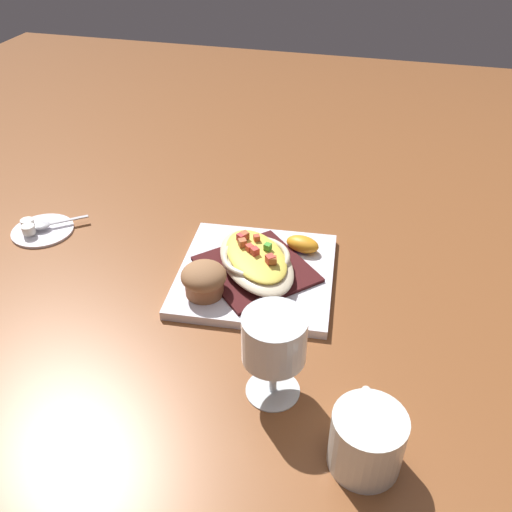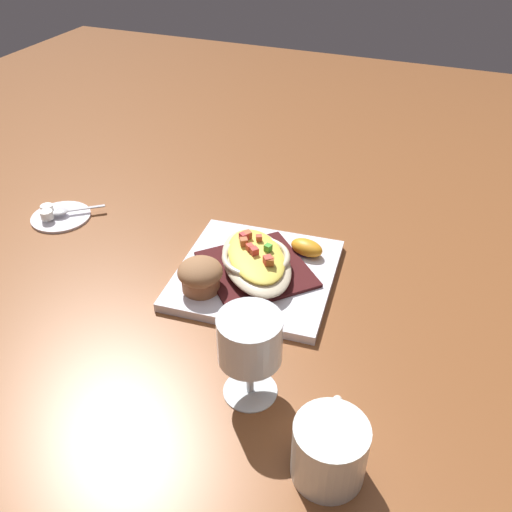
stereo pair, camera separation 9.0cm
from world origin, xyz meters
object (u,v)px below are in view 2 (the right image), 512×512
Objects in this scene: orange_garnish at (306,248)px; stemmed_glass at (250,343)px; square_plate at (256,274)px; creamer_cup_0 at (47,209)px; spoon at (64,211)px; creamer_cup_1 at (47,215)px; muffin at (200,275)px; gratin_dish at (256,259)px; coffee_mug at (329,452)px; creamer_saucer at (61,216)px.

orange_garnish is 0.50× the size of stemmed_glass.
creamer_cup_0 is (0.03, 0.45, 0.01)m from square_plate.
creamer_cup_0 is at bearing 106.83° from spoon.
muffin is at bearing -103.02° from creamer_cup_1.
stemmed_glass is at bearing -160.03° from gratin_dish.
stemmed_glass is 0.58m from creamer_cup_1.
coffee_mug is 1.00× the size of creamer_saucer.
orange_garnish is at bearing -85.29° from spoon.
stemmed_glass is at bearing -160.03° from square_plate.
spoon is 0.03m from creamer_cup_0.
spoon reaches higher than creamer_saucer.
coffee_mug is at bearing -118.31° from spoon.
creamer_saucer is (0.11, 0.36, -0.04)m from muffin.
creamer_cup_1 is at bearing -142.80° from creamer_cup_0.
creamer_cup_0 is at bearing 74.94° from muffin.
gratin_dish is at bearing -91.32° from creamer_cup_1.
gratin_dish is 9.10× the size of creamer_cup_0.
stemmed_glass reaches higher than orange_garnish.
orange_garnish is at bearing -82.38° from creamer_cup_1.
muffin is at bearing 50.44° from coffee_mug.
coffee_mug reaches higher than creamer_cup_1.
creamer_cup_0 is at bearing 95.46° from orange_garnish.
stemmed_glass is at bearing -114.56° from creamer_cup_1.
creamer_saucer is (-0.04, 0.49, -0.02)m from orange_garnish.
muffin is 0.22m from stemmed_glass.
orange_garnish reaches higher than spoon.
square_plate is 3.56× the size of muffin.
coffee_mug is 0.72m from spoon.
creamer_cup_0 is (-0.01, 0.03, 0.00)m from spoon.
coffee_mug is 4.79× the size of creamer_cup_1.
creamer_cup_1 is at bearing 147.57° from spoon.
creamer_saucer is (0.03, 0.43, -0.00)m from square_plate.
muffin is 0.40m from creamer_cup_0.
gratin_dish is (0.00, 0.00, 0.03)m from square_plate.
gratin_dish is at bearing 19.97° from stemmed_glass.
creamer_cup_1 is at bearing 97.62° from orange_garnish.
coffee_mug is (-0.30, -0.21, -0.00)m from gratin_dish.
muffin is 2.99× the size of creamer_cup_0.
coffee_mug is 1.25× the size of spoon.
creamer_saucer is at bearing 73.20° from muffin.
creamer_cup_0 is at bearing 86.45° from gratin_dish.
square_plate is at bearing -94.45° from creamer_saucer.
square_plate is 2.23× the size of creamer_saucer.
creamer_cup_0 reaches higher than spoon.
coffee_mug is at bearing -116.54° from creamer_cup_0.
muffin is at bearing -106.80° from creamer_saucer.
square_plate is 0.42m from spoon.
coffee_mug is (-0.30, -0.21, 0.03)m from square_plate.
gratin_dish reaches higher than creamer_saucer.
spoon is 0.03m from creamer_cup_1.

